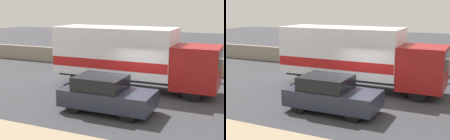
% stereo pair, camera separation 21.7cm
% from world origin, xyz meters
% --- Properties ---
extents(ground_plane, '(80.00, 80.00, 0.00)m').
position_xyz_m(ground_plane, '(0.00, 0.00, 0.00)').
color(ground_plane, '#38383D').
extents(stone_wall_backdrop, '(60.00, 0.35, 1.18)m').
position_xyz_m(stone_wall_backdrop, '(0.00, 7.94, 0.59)').
color(stone_wall_backdrop, gray).
rests_on(stone_wall_backdrop, ground_plane).
extents(box_truck, '(8.95, 2.54, 3.39)m').
position_xyz_m(box_truck, '(-1.12, 2.83, 1.83)').
color(box_truck, maroon).
rests_on(box_truck, ground_plane).
extents(car_hatchback, '(4.08, 1.89, 1.58)m').
position_xyz_m(car_hatchback, '(-0.63, -1.19, 0.78)').
color(car_hatchback, '#282D3D').
rests_on(car_hatchback, ground_plane).
extents(pedestrian, '(0.39, 0.39, 1.80)m').
position_xyz_m(pedestrian, '(3.30, 6.15, 0.93)').
color(pedestrian, '#473828').
rests_on(pedestrian, ground_plane).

